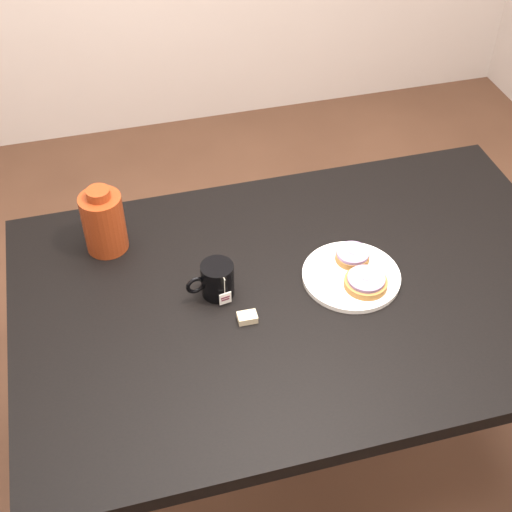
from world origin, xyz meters
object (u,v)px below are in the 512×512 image
mug (217,280)px  bagel_package (104,222)px  plate (351,275)px  teabag_pouch (247,317)px  bagel_front (366,282)px  bagel_back (352,256)px  table (303,312)px

mug → bagel_package: bearing=125.0°
plate → teabag_pouch: size_ratio=5.36×
plate → teabag_pouch: 0.29m
plate → bagel_front: 0.05m
bagel_back → mug: 0.35m
table → bagel_back: bagel_back is taller
bagel_front → bagel_package: (-0.58, 0.32, 0.06)m
table → bagel_back: (0.14, 0.05, 0.11)m
table → mug: mug is taller
plate → bagel_front: bagel_front is taller
bagel_back → teabag_pouch: size_ratio=2.02×
bagel_package → teabag_pouch: bearing=-50.1°
table → plate: 0.15m
bagel_front → mug: size_ratio=0.98×
bagel_front → mug: (-0.35, 0.08, 0.02)m
bagel_front → plate: bearing=112.5°
bagel_package → mug: bearing=-44.9°
bagel_package → bagel_front: bearing=-28.5°
mug → teabag_pouch: bearing=-75.4°
bagel_front → bagel_package: size_ratio=0.67×
mug → teabag_pouch: mug is taller
table → bagel_back: 0.19m
bagel_front → bagel_package: bearing=151.5°
bagel_back → mug: size_ratio=0.72×
mug → teabag_pouch: size_ratio=2.79×
bagel_back → mug: (-0.35, -0.01, 0.02)m
bagel_back → bagel_package: bagel_package is taller
teabag_pouch → bagel_front: bearing=4.4°
plate → bagel_back: size_ratio=2.66×
teabag_pouch → bagel_back: bearing=21.2°
table → bagel_back: bearing=21.3°
table → mug: 0.25m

